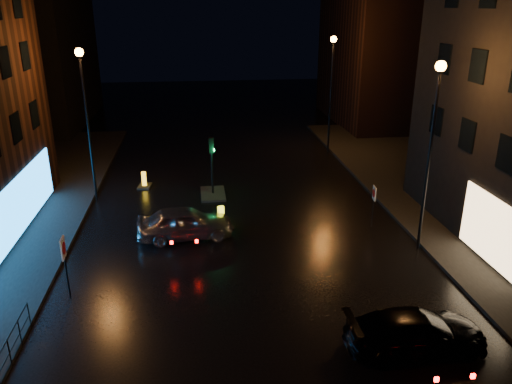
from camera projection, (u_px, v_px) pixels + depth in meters
ground at (268, 346)px, 16.34m from camera, size 120.00×120.00×0.00m
building_far_left at (34, 45)px, 44.48m from camera, size 8.00×16.00×14.00m
building_far_right at (380, 56)px, 45.63m from camera, size 8.00×14.00×12.00m
street_lamp_lfar at (85, 103)px, 26.45m from camera, size 0.44×0.44×8.37m
street_lamp_rnear at (433, 130)px, 20.83m from camera, size 0.44×0.44×8.37m
street_lamp_rfar at (332, 77)px, 35.67m from camera, size 0.44×0.44×8.37m
traffic_signal at (213, 187)px, 29.01m from camera, size 1.40×2.40×3.45m
silver_hatchback at (185, 223)px, 23.61m from camera, size 4.62×2.15×1.53m
dark_sedan at (416, 332)px, 15.95m from camera, size 4.62×1.95×1.33m
bollard_near at (221, 222)px, 25.02m from camera, size 1.25×1.45×1.07m
bollard_far at (144, 184)px, 30.38m from camera, size 0.85×1.18×0.96m
road_sign_left at (64, 253)px, 18.45m from camera, size 0.09×0.60×2.46m
road_sign_right at (374, 197)px, 24.43m from camera, size 0.11×0.52×2.16m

